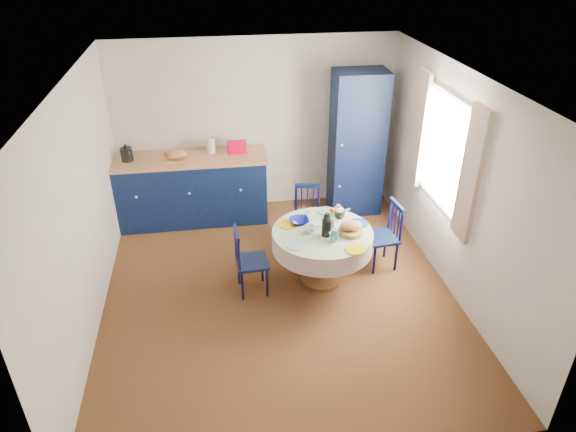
% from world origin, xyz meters
% --- Properties ---
extents(floor, '(4.50, 4.50, 0.00)m').
position_xyz_m(floor, '(0.00, 0.00, 0.00)').
color(floor, black).
rests_on(floor, ground).
extents(ceiling, '(4.50, 4.50, 0.00)m').
position_xyz_m(ceiling, '(0.00, 0.00, 2.50)').
color(ceiling, white).
rests_on(ceiling, wall_back).
extents(wall_back, '(4.00, 0.02, 2.50)m').
position_xyz_m(wall_back, '(0.00, 2.25, 1.25)').
color(wall_back, beige).
rests_on(wall_back, floor).
extents(wall_left, '(0.02, 4.50, 2.50)m').
position_xyz_m(wall_left, '(-2.00, 0.00, 1.25)').
color(wall_left, beige).
rests_on(wall_left, floor).
extents(wall_right, '(0.02, 4.50, 2.50)m').
position_xyz_m(wall_right, '(2.00, 0.00, 1.25)').
color(wall_right, beige).
rests_on(wall_right, floor).
extents(window, '(0.10, 1.74, 1.45)m').
position_xyz_m(window, '(1.95, 0.30, 1.52)').
color(window, white).
rests_on(window, wall_right).
extents(kitchen_counter, '(2.19, 0.69, 1.22)m').
position_xyz_m(kitchen_counter, '(-1.00, 1.90, 0.50)').
color(kitchen_counter, black).
rests_on(kitchen_counter, floor).
extents(pantry_cabinet, '(0.74, 0.55, 2.08)m').
position_xyz_m(pantry_cabinet, '(1.40, 1.85, 1.04)').
color(pantry_cabinet, black).
rests_on(pantry_cabinet, floor).
extents(dining_table, '(1.16, 1.16, 0.98)m').
position_xyz_m(dining_table, '(0.54, 0.13, 0.58)').
color(dining_table, '#5C301A').
rests_on(dining_table, floor).
extents(chair_left, '(0.38, 0.39, 0.84)m').
position_xyz_m(chair_left, '(-0.33, 0.08, 0.42)').
color(chair_left, black).
rests_on(chair_left, floor).
extents(chair_far, '(0.43, 0.41, 0.83)m').
position_xyz_m(chair_far, '(0.52, 0.99, 0.42)').
color(chair_far, black).
rests_on(chair_far, floor).
extents(chair_right, '(0.41, 0.43, 0.86)m').
position_xyz_m(chair_right, '(1.37, 0.35, 0.44)').
color(chair_right, black).
rests_on(chair_right, floor).
extents(mug_a, '(0.11, 0.11, 0.09)m').
position_xyz_m(mug_a, '(0.38, 0.13, 0.75)').
color(mug_a, silver).
rests_on(mug_a, dining_table).
extents(mug_b, '(0.11, 0.11, 0.10)m').
position_xyz_m(mug_b, '(0.61, -0.09, 0.75)').
color(mug_b, teal).
rests_on(mug_b, dining_table).
extents(mug_c, '(0.13, 0.13, 0.10)m').
position_xyz_m(mug_c, '(0.80, 0.40, 0.75)').
color(mug_c, black).
rests_on(mug_c, dining_table).
extents(mug_d, '(0.09, 0.09, 0.08)m').
position_xyz_m(mug_d, '(0.42, 0.48, 0.74)').
color(mug_d, silver).
rests_on(mug_d, dining_table).
extents(cobalt_bowl, '(0.23, 0.23, 0.06)m').
position_xyz_m(cobalt_bowl, '(0.30, 0.35, 0.73)').
color(cobalt_bowl, '#050966').
rests_on(cobalt_bowl, dining_table).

